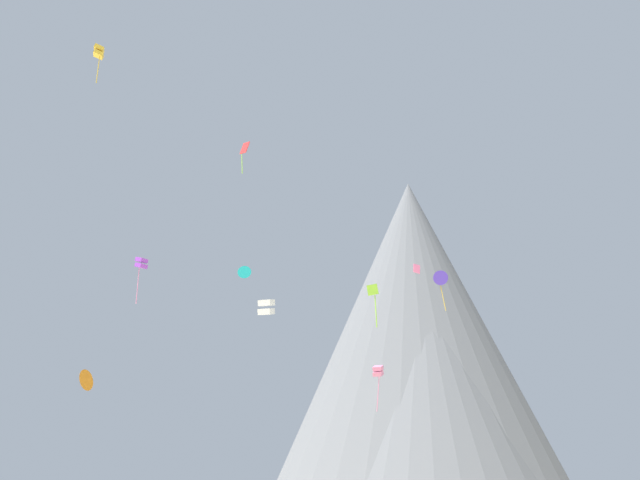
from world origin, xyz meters
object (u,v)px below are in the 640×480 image
at_px(kite_rainbow_mid, 417,269).
at_px(kite_gold_high, 99,52).
at_px(kite_indigo_mid, 441,278).
at_px(kite_white_mid, 266,307).
at_px(kite_lime_mid, 374,296).
at_px(kite_teal_mid, 245,273).
at_px(kite_violet_mid, 141,264).
at_px(kite_orange_low, 86,380).
at_px(kite_pink_low, 378,371).
at_px(rock_massif, 413,347).
at_px(kite_red_high, 244,150).

bearing_deg(kite_rainbow_mid, kite_gold_high, -128.29).
height_order(kite_indigo_mid, kite_white_mid, kite_indigo_mid).
xyz_separation_m(kite_gold_high, kite_rainbow_mid, (31.58, 14.91, -18.01)).
distance_m(kite_lime_mid, kite_rainbow_mid, 21.67).
height_order(kite_teal_mid, kite_violet_mid, kite_teal_mid).
height_order(kite_violet_mid, kite_orange_low, kite_violet_mid).
relative_size(kite_white_mid, kite_rainbow_mid, 1.12).
relative_size(kite_white_mid, kite_orange_low, 0.53).
xyz_separation_m(kite_gold_high, kite_violet_mid, (0.86, 17.18, -16.53)).
xyz_separation_m(kite_pink_low, kite_lime_mid, (-1.39, -23.87, 2.85)).
bearing_deg(rock_massif, kite_red_high, -113.88).
xyz_separation_m(rock_massif, kite_white_mid, (-17.31, -65.85, -7.82)).
xyz_separation_m(kite_red_high, kite_violet_mid, (-12.41, 8.10, -10.10)).
relative_size(kite_teal_mid, kite_rainbow_mid, 1.42).
relative_size(kite_teal_mid, kite_violet_mid, 0.31).
height_order(kite_indigo_mid, kite_orange_low, kite_indigo_mid).
distance_m(kite_pink_low, kite_indigo_mid, 12.54).
height_order(kite_red_high, kite_lime_mid, kite_red_high).
height_order(kite_pink_low, kite_red_high, kite_red_high).
height_order(kite_teal_mid, kite_lime_mid, kite_teal_mid).
bearing_deg(kite_white_mid, kite_violet_mid, 141.97).
bearing_deg(kite_gold_high, kite_teal_mid, 135.48).
distance_m(kite_white_mid, kite_rainbow_mid, 27.95).
bearing_deg(kite_orange_low, kite_pink_low, 108.34).
distance_m(kite_rainbow_mid, kite_orange_low, 38.67).
bearing_deg(kite_lime_mid, kite_violet_mid, -163.81).
bearing_deg(kite_red_high, kite_white_mid, 15.01).
xyz_separation_m(kite_pink_low, kite_rainbow_mid, (4.22, -4.37, 10.45)).
relative_size(kite_indigo_mid, kite_orange_low, 1.86).
bearing_deg(kite_violet_mid, kite_white_mid, -112.61).
height_order(kite_white_mid, kite_violet_mid, kite_violet_mid).
distance_m(kite_indigo_mid, kite_gold_high, 43.14).
height_order(rock_massif, kite_red_high, rock_massif).
bearing_deg(kite_rainbow_mid, kite_lime_mid, -79.59).
bearing_deg(kite_indigo_mid, kite_pink_low, 0.67).
distance_m(kite_red_high, kite_lime_mid, 26.75).
xyz_separation_m(kite_white_mid, kite_red_high, (-4.48, 16.67, 20.71)).
xyz_separation_m(rock_massif, kite_rainbow_mid, (-3.47, -43.35, 1.31)).
relative_size(kite_lime_mid, kite_orange_low, 1.42).
xyz_separation_m(kite_gold_high, kite_white_mid, (17.75, -7.59, -27.14)).
bearing_deg(rock_massif, kite_violet_mid, -129.77).
relative_size(kite_pink_low, kite_teal_mid, 3.01).
height_order(rock_massif, kite_indigo_mid, rock_massif).
relative_size(kite_gold_high, kite_rainbow_mid, 3.42).
distance_m(kite_pink_low, kite_gold_high, 43.93).
relative_size(kite_rainbow_mid, kite_violet_mid, 0.22).
height_order(kite_teal_mid, kite_rainbow_mid, kite_teal_mid).
relative_size(kite_indigo_mid, kite_lime_mid, 1.31).
xyz_separation_m(kite_teal_mid, kite_gold_high, (-11.89, -22.30, 16.29)).
bearing_deg(kite_teal_mid, rock_massif, -124.28).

